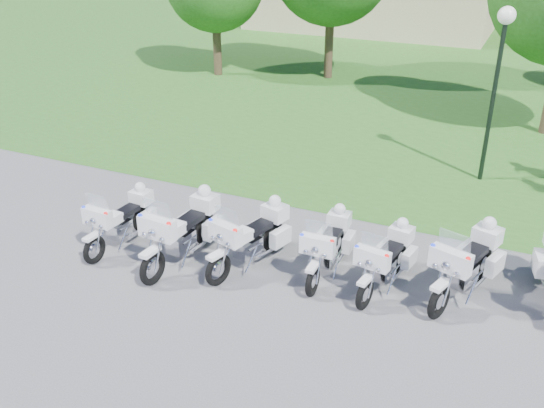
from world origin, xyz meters
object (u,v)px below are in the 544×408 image
at_px(motorcycle_2, 252,236).
at_px(lamp_post, 500,54).
at_px(motorcycle_0, 122,219).
at_px(motorcycle_3, 328,244).
at_px(motorcycle_1, 184,229).
at_px(motorcycle_5, 467,262).
at_px(motorcycle_4, 386,258).

xyz_separation_m(motorcycle_2, lamp_post, (3.76, 6.50, 2.74)).
height_order(motorcycle_0, motorcycle_3, motorcycle_3).
height_order(motorcycle_1, motorcycle_5, motorcycle_1).
relative_size(motorcycle_1, lamp_post, 0.56).
bearing_deg(motorcycle_0, motorcycle_1, -176.73).
bearing_deg(lamp_post, motorcycle_5, -85.97).
distance_m(motorcycle_0, lamp_post, 10.01).
xyz_separation_m(motorcycle_0, motorcycle_2, (2.95, 0.39, 0.05)).
height_order(motorcycle_1, lamp_post, lamp_post).
distance_m(motorcycle_1, lamp_post, 9.00).
bearing_deg(motorcycle_1, motorcycle_5, -164.08).
bearing_deg(motorcycle_0, motorcycle_2, -168.95).
xyz_separation_m(motorcycle_1, motorcycle_5, (5.54, 1.11, -0.02)).
xyz_separation_m(motorcycle_1, motorcycle_2, (1.37, 0.40, -0.05)).
bearing_deg(motorcycle_1, motorcycle_4, -165.00).
xyz_separation_m(motorcycle_0, lamp_post, (6.71, 6.88, 2.79)).
height_order(motorcycle_2, motorcycle_4, motorcycle_2).
distance_m(motorcycle_0, motorcycle_1, 1.58).
relative_size(motorcycle_3, lamp_post, 0.48).
bearing_deg(motorcycle_2, motorcycle_3, -149.91).
bearing_deg(motorcycle_0, motorcycle_3, -166.53).
xyz_separation_m(motorcycle_0, motorcycle_3, (4.47, 0.78, 0.00)).
distance_m(motorcycle_2, motorcycle_5, 4.23).
height_order(motorcycle_3, motorcycle_4, motorcycle_3).
height_order(motorcycle_1, motorcycle_3, motorcycle_1).
bearing_deg(lamp_post, motorcycle_1, -126.66).
distance_m(motorcycle_4, lamp_post, 6.83).
relative_size(motorcycle_1, motorcycle_3, 1.15).
height_order(motorcycle_3, lamp_post, lamp_post).
distance_m(motorcycle_2, lamp_post, 7.99).
relative_size(motorcycle_0, motorcycle_3, 0.99).
distance_m(motorcycle_4, motorcycle_5, 1.50).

